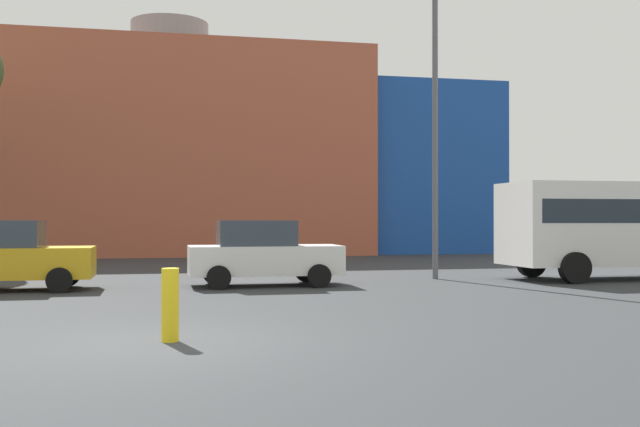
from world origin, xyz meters
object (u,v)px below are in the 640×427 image
at_px(parked_car_2, 262,253).
at_px(white_bus, 622,222).
at_px(bollard_yellow_0, 170,305).
at_px(parked_car_1, 6,256).
at_px(street_lamp, 435,110).

distance_m(parked_car_2, white_bus, 10.35).
bearing_deg(bollard_yellow_0, parked_car_1, 113.93).
height_order(parked_car_1, bollard_yellow_0, parked_car_1).
relative_size(bollard_yellow_0, street_lamp, 0.12).
bearing_deg(white_bus, bollard_yellow_0, -146.87).
height_order(parked_car_2, white_bus, white_bus).
relative_size(parked_car_2, street_lamp, 0.45).
xyz_separation_m(parked_car_1, white_bus, (16.45, -0.01, 0.79)).
xyz_separation_m(parked_car_1, parked_car_2, (6.13, -0.00, -0.00)).
height_order(bollard_yellow_0, street_lamp, street_lamp).
xyz_separation_m(parked_car_1, street_lamp, (11.25, 1.13, 4.00)).
bearing_deg(parked_car_1, bollard_yellow_0, -66.07).
bearing_deg(parked_car_2, parked_car_1, 180.00).
bearing_deg(parked_car_2, bollard_yellow_0, -106.30).
distance_m(parked_car_1, street_lamp, 11.99).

